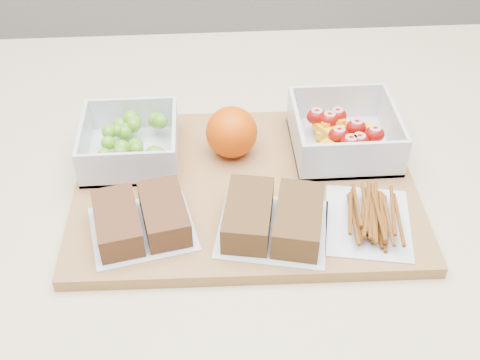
{
  "coord_description": "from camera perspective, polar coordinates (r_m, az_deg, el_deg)",
  "views": [
    {
      "loc": [
        -0.03,
        -0.53,
        1.41
      ],
      "look_at": [
        0.01,
        0.02,
        0.93
      ],
      "focal_mm": 45.0,
      "sensor_mm": 36.0,
      "label": 1
    }
  ],
  "objects": [
    {
      "name": "grape_container",
      "position": [
        0.79,
        -10.21,
        3.57
      ],
      "size": [
        0.12,
        0.12,
        0.05
      ],
      "color": "silver",
      "rests_on": "cutting_board"
    },
    {
      "name": "cutting_board",
      "position": [
        0.75,
        0.49,
        -0.65
      ],
      "size": [
        0.43,
        0.31,
        0.02
      ],
      "primitive_type": "cube",
      "rotation": [
        0.0,
        0.0,
        -0.02
      ],
      "color": "#9F7342",
      "rests_on": "counter"
    },
    {
      "name": "fruit_container",
      "position": [
        0.8,
        9.78,
        4.28
      ],
      "size": [
        0.13,
        0.13,
        0.06
      ],
      "color": "silver",
      "rests_on": "cutting_board"
    },
    {
      "name": "orange",
      "position": [
        0.77,
        -0.8,
        4.56
      ],
      "size": [
        0.07,
        0.07,
        0.07
      ],
      "primitive_type": "sphere",
      "color": "#DA4C05",
      "rests_on": "cutting_board"
    },
    {
      "name": "pretzel_bag",
      "position": [
        0.7,
        12.15,
        -3.26
      ],
      "size": [
        0.12,
        0.13,
        0.03
      ],
      "color": "silver",
      "rests_on": "cutting_board"
    },
    {
      "name": "sandwich_bag_center",
      "position": [
        0.68,
        3.17,
        -3.62
      ],
      "size": [
        0.14,
        0.13,
        0.04
      ],
      "color": "silver",
      "rests_on": "cutting_board"
    },
    {
      "name": "sandwich_bag_left",
      "position": [
        0.68,
        -9.36,
        -3.65
      ],
      "size": [
        0.13,
        0.12,
        0.04
      ],
      "color": "silver",
      "rests_on": "cutting_board"
    }
  ]
}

